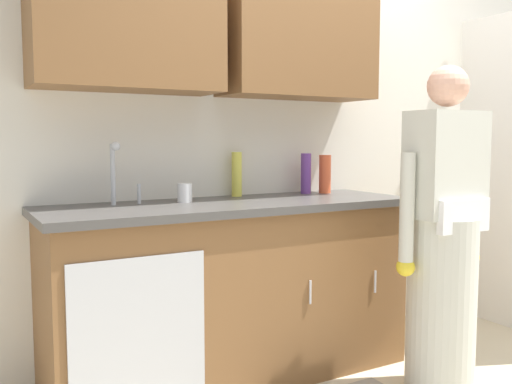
{
  "coord_description": "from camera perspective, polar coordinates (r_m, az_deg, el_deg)",
  "views": [
    {
      "loc": [
        -1.85,
        -1.87,
        1.26
      ],
      "look_at": [
        -0.49,
        0.55,
        1.0
      ],
      "focal_mm": 39.1,
      "sensor_mm": 36.0,
      "label": 1
    }
  ],
  "objects": [
    {
      "name": "person_at_sink",
      "position": [
        2.94,
        18.58,
        -6.08
      ],
      "size": [
        0.55,
        0.34,
        1.62
      ],
      "color": "white",
      "rests_on": "ground"
    },
    {
      "name": "counter_cabinet",
      "position": [
        2.99,
        -2.5,
        -10.38
      ],
      "size": [
        1.9,
        0.62,
        0.9
      ],
      "color": "brown",
      "rests_on": "ground"
    },
    {
      "name": "countertop",
      "position": [
        2.9,
        -2.5,
        -1.39
      ],
      "size": [
        1.96,
        0.66,
        0.04
      ],
      "primitive_type": "cube",
      "color": "#474442",
      "rests_on": "counter_cabinet"
    },
    {
      "name": "bottle_water_tall",
      "position": [
        3.16,
        -1.98,
        1.83
      ],
      "size": [
        0.06,
        0.06,
        0.25
      ],
      "primitive_type": "cylinder",
      "color": "#D8D14C",
      "rests_on": "countertop"
    },
    {
      "name": "cup_by_sink",
      "position": [
        2.89,
        -7.3,
        -0.07
      ],
      "size": [
        0.08,
        0.08,
        0.1
      ],
      "primitive_type": "cylinder",
      "color": "white",
      "rests_on": "countertop"
    },
    {
      "name": "bottle_water_short",
      "position": [
        3.35,
        5.13,
        1.9
      ],
      "size": [
        0.06,
        0.06,
        0.24
      ],
      "primitive_type": "cylinder",
      "color": "#66388C",
      "rests_on": "countertop"
    },
    {
      "name": "kitchen_wall_with_uppers",
      "position": [
        3.35,
        1.52,
        9.03
      ],
      "size": [
        4.8,
        0.44,
        2.7
      ],
      "color": "silver",
      "rests_on": "ground"
    },
    {
      "name": "sink",
      "position": [
        2.71,
        -12.78,
        -1.88
      ],
      "size": [
        0.5,
        0.36,
        0.35
      ],
      "color": "#B7BABF",
      "rests_on": "counter_cabinet"
    },
    {
      "name": "bottle_cleaner_spray",
      "position": [
        3.39,
        7.07,
        1.83
      ],
      "size": [
        0.07,
        0.07,
        0.23
      ],
      "primitive_type": "cylinder",
      "color": "#E05933",
      "rests_on": "countertop"
    }
  ]
}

